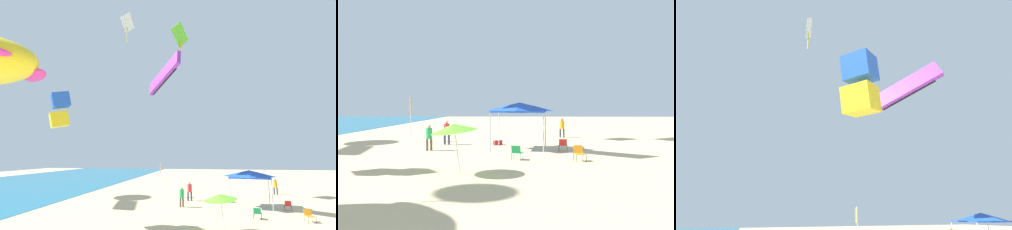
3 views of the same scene
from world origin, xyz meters
The scene contains 15 objects.
ground centered at (0.00, 0.00, -0.05)m, with size 120.00×120.00×0.10m, color #D6BC8C.
canopy_tent centered at (0.03, -0.43, 2.81)m, with size 3.38×3.81×3.16m.
beach_umbrella centered at (-7.67, 2.49, 2.01)m, with size 2.01×2.01×2.33m.
folding_chair_facing_ocean centered at (-4.28, -3.53, 0.47)m, with size 0.68×0.60×0.82m.
folding_chair_left_of_tent centered at (-0.89, -3.21, 0.47)m, with size 0.71×0.63×0.82m.
folding_chair_near_cooler centered at (-4.13, -0.22, 0.47)m, with size 0.73×0.66×0.82m.
cooler_box centered at (2.29, 1.16, 0.20)m, with size 0.63×0.73×0.40m.
banner_flag centered at (3.98, 8.29, 2.19)m, with size 0.36×0.06×3.65m.
person_kite_handler centered at (7.79, -4.46, 1.05)m, with size 0.43×0.47×1.79m.
person_near_umbrella centered at (-0.72, 5.49, 1.02)m, with size 0.41×0.41×1.73m.
person_by_tent centered at (2.39, 5.02, 1.09)m, with size 0.44×0.49×1.86m.
kite_parafoil_purple centered at (-2.24, 6.82, 11.60)m, with size 4.30×3.40×3.11m.
kite_diamond_white centered at (5.09, 12.93, 21.21)m, with size 2.72×1.05×4.10m.
kite_box_blue centered at (-7.77, 13.17, 7.56)m, with size 1.68×1.71×2.56m.
kite_diamond_lime centered at (5.38, 6.18, 19.12)m, with size 3.12×1.87×5.11m.
Camera 1 is at (-23.13, 3.12, 4.42)m, focal length 26.36 mm.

